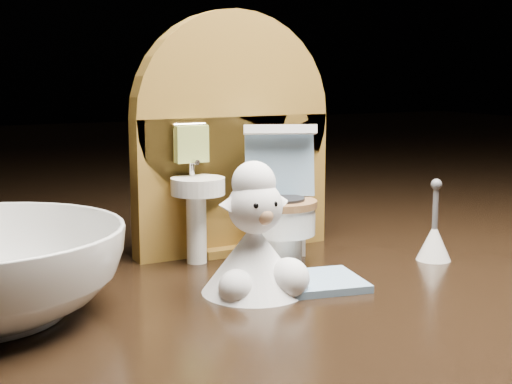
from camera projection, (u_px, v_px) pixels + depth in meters
backdrop_panel at (232, 148)px, 0.45m from camera, size 0.13×0.05×0.15m
toy_toilet at (280, 211)px, 0.43m from camera, size 0.05×0.06×0.08m
bath_mat at (313, 282)px, 0.38m from camera, size 0.06×0.05×0.00m
toilet_brush at (434, 239)px, 0.43m from camera, size 0.02×0.02×0.05m
plush_lamb at (256, 247)px, 0.37m from camera, size 0.05×0.05×0.07m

